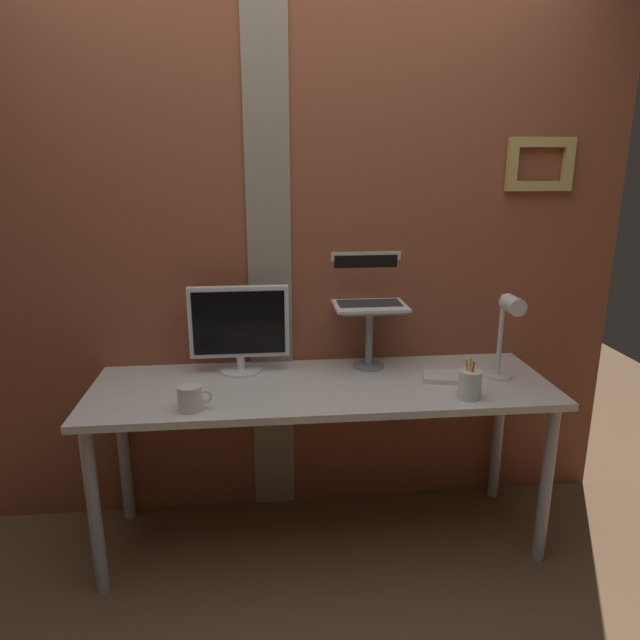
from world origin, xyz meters
TOP-DOWN VIEW (x-y plane):
  - ground_plane at (0.00, 0.00)m, footprint 6.00×6.00m
  - brick_wall_back at (0.00, 0.48)m, footprint 3.06×0.16m
  - desk at (0.11, 0.11)m, footprint 1.91×0.61m
  - monitor at (-0.23, 0.30)m, footprint 0.43×0.18m
  - laptop_stand at (0.34, 0.30)m, footprint 0.28×0.22m
  - laptop at (0.34, 0.36)m, footprint 0.32×0.27m
  - desk_lamp at (0.87, 0.06)m, footprint 0.12×0.20m
  - pen_cup at (0.67, -0.09)m, footprint 0.09×0.09m
  - coffee_mug at (-0.40, -0.09)m, footprint 0.13×0.09m
  - paper_clutter_stack at (0.65, 0.11)m, footprint 0.23×0.18m

SIDE VIEW (x-z plane):
  - ground_plane at x=0.00m, z-range 0.00..0.00m
  - desk at x=0.11m, z-range 0.29..1.03m
  - paper_clutter_stack at x=0.65m, z-range 0.74..0.76m
  - coffee_mug at x=-0.40m, z-range 0.74..0.83m
  - pen_cup at x=0.67m, z-range 0.71..0.88m
  - laptop_stand at x=0.34m, z-range 0.78..1.06m
  - monitor at x=-0.23m, z-range 0.76..1.14m
  - desk_lamp at x=0.87m, z-range 0.78..1.16m
  - laptop at x=0.34m, z-range 0.96..1.19m
  - brick_wall_back at x=0.00m, z-range 0.00..2.37m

